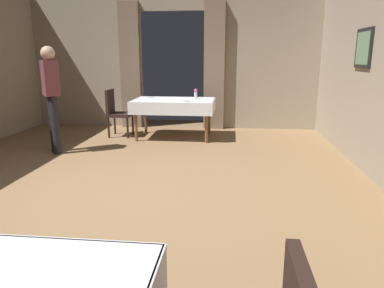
{
  "coord_description": "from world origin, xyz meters",
  "views": [
    {
      "loc": [
        1.3,
        -3.84,
        1.56
      ],
      "look_at": [
        0.87,
        0.13,
        0.59
      ],
      "focal_mm": 33.79,
      "sensor_mm": 36.0,
      "label": 1
    }
  ],
  "objects_px": {
    "dining_table_mid": "(174,104)",
    "person_waiter_by_doorway": "(51,91)",
    "chair_mid_left": "(116,110)",
    "plate_mid_b": "(149,97)",
    "flower_vase_mid": "(196,93)",
    "plate_mid_c": "(185,101)"
  },
  "relations": [
    {
      "from": "chair_mid_left",
      "to": "plate_mid_b",
      "type": "height_order",
      "value": "chair_mid_left"
    },
    {
      "from": "plate_mid_b",
      "to": "plate_mid_c",
      "type": "relative_size",
      "value": 1.1
    },
    {
      "from": "person_waiter_by_doorway",
      "to": "chair_mid_left",
      "type": "bearing_deg",
      "value": 66.01
    },
    {
      "from": "dining_table_mid",
      "to": "plate_mid_b",
      "type": "bearing_deg",
      "value": 153.58
    },
    {
      "from": "flower_vase_mid",
      "to": "person_waiter_by_doorway",
      "type": "xyz_separation_m",
      "value": [
        -2.18,
        -1.5,
        0.17
      ]
    },
    {
      "from": "dining_table_mid",
      "to": "chair_mid_left",
      "type": "relative_size",
      "value": 1.68
    },
    {
      "from": "dining_table_mid",
      "to": "plate_mid_c",
      "type": "bearing_deg",
      "value": -49.9
    },
    {
      "from": "dining_table_mid",
      "to": "flower_vase_mid",
      "type": "xyz_separation_m",
      "value": [
        0.41,
        0.16,
        0.19
      ]
    },
    {
      "from": "dining_table_mid",
      "to": "person_waiter_by_doorway",
      "type": "xyz_separation_m",
      "value": [
        -1.77,
        -1.35,
        0.35
      ]
    },
    {
      "from": "plate_mid_c",
      "to": "chair_mid_left",
      "type": "bearing_deg",
      "value": 167.5
    },
    {
      "from": "plate_mid_c",
      "to": "plate_mid_b",
      "type": "bearing_deg",
      "value": 144.59
    },
    {
      "from": "plate_mid_b",
      "to": "person_waiter_by_doorway",
      "type": "bearing_deg",
      "value": -127.07
    },
    {
      "from": "plate_mid_c",
      "to": "person_waiter_by_doorway",
      "type": "bearing_deg",
      "value": -152.44
    },
    {
      "from": "chair_mid_left",
      "to": "plate_mid_c",
      "type": "height_order",
      "value": "chair_mid_left"
    },
    {
      "from": "dining_table_mid",
      "to": "person_waiter_by_doorway",
      "type": "bearing_deg",
      "value": -142.77
    },
    {
      "from": "dining_table_mid",
      "to": "chair_mid_left",
      "type": "distance_m",
      "value": 1.18
    },
    {
      "from": "plate_mid_b",
      "to": "chair_mid_left",
      "type": "bearing_deg",
      "value": -157.66
    },
    {
      "from": "dining_table_mid",
      "to": "chair_mid_left",
      "type": "bearing_deg",
      "value": 179.02
    },
    {
      "from": "dining_table_mid",
      "to": "person_waiter_by_doorway",
      "type": "relative_size",
      "value": 0.91
    },
    {
      "from": "dining_table_mid",
      "to": "flower_vase_mid",
      "type": "distance_m",
      "value": 0.47
    },
    {
      "from": "dining_table_mid",
      "to": "plate_mid_b",
      "type": "height_order",
      "value": "plate_mid_b"
    },
    {
      "from": "chair_mid_left",
      "to": "plate_mid_c",
      "type": "bearing_deg",
      "value": -12.5
    }
  ]
}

